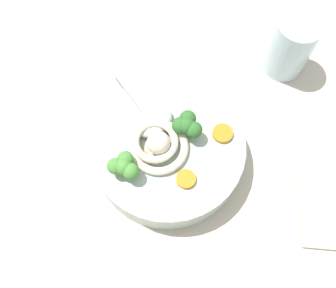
{
  "coord_description": "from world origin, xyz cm",
  "views": [
    {
      "loc": [
        -1.73,
        20.43,
        56.82
      ],
      "look_at": [
        1.34,
        0.89,
        9.51
      ],
      "focal_mm": 39.75,
      "sensor_mm": 36.0,
      "label": 1
    }
  ],
  "objects_px": {
    "soup_bowl": "(168,151)",
    "drinking_glass": "(291,47)",
    "noodle_pile": "(158,145)",
    "soup_spoon": "(147,114)"
  },
  "relations": [
    {
      "from": "soup_bowl",
      "to": "drinking_glass",
      "type": "relative_size",
      "value": 2.13
    },
    {
      "from": "soup_bowl",
      "to": "noodle_pile",
      "type": "bearing_deg",
      "value": 30.33
    },
    {
      "from": "soup_bowl",
      "to": "drinking_glass",
      "type": "xyz_separation_m",
      "value": [
        -0.16,
        -0.19,
        0.02
      ]
    },
    {
      "from": "noodle_pile",
      "to": "soup_spoon",
      "type": "xyz_separation_m",
      "value": [
        0.02,
        -0.04,
        -0.0
      ]
    },
    {
      "from": "noodle_pile",
      "to": "drinking_glass",
      "type": "height_order",
      "value": "drinking_glass"
    },
    {
      "from": "drinking_glass",
      "to": "soup_bowl",
      "type": "bearing_deg",
      "value": 49.87
    },
    {
      "from": "soup_bowl",
      "to": "noodle_pile",
      "type": "relative_size",
      "value": 2.41
    },
    {
      "from": "soup_bowl",
      "to": "drinking_glass",
      "type": "height_order",
      "value": "drinking_glass"
    },
    {
      "from": "soup_bowl",
      "to": "soup_spoon",
      "type": "xyz_separation_m",
      "value": [
        0.04,
        -0.04,
        0.03
      ]
    },
    {
      "from": "soup_bowl",
      "to": "noodle_pile",
      "type": "distance_m",
      "value": 0.04
    }
  ]
}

